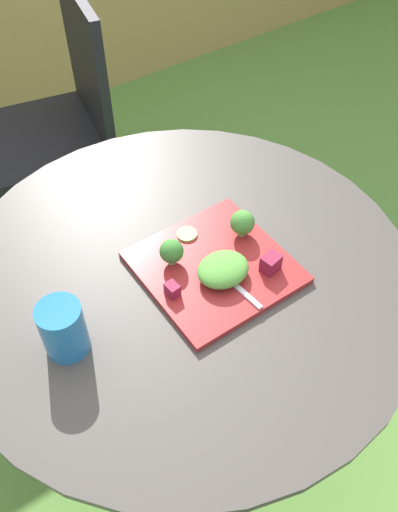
{
  "coord_description": "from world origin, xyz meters",
  "views": [
    {
      "loc": [
        -0.39,
        -0.61,
        1.58
      ],
      "look_at": [
        0.03,
        -0.02,
        0.76
      ],
      "focal_mm": 38.56,
      "sensor_mm": 36.0,
      "label": 1
    }
  ],
  "objects_px": {
    "salad_plate": "(214,267)",
    "drinking_glass": "(64,331)",
    "patio_chair": "(61,110)",
    "fork": "(228,279)"
  },
  "relations": [
    {
      "from": "salad_plate",
      "to": "drinking_glass",
      "type": "xyz_separation_m",
      "value": [
        -0.33,
        0.0,
        0.04
      ]
    },
    {
      "from": "patio_chair",
      "to": "salad_plate",
      "type": "xyz_separation_m",
      "value": [
        -0.09,
        -0.98,
        0.2
      ]
    },
    {
      "from": "salad_plate",
      "to": "drinking_glass",
      "type": "relative_size",
      "value": 2.57
    },
    {
      "from": "drinking_glass",
      "to": "patio_chair",
      "type": "bearing_deg",
      "value": 67.08
    },
    {
      "from": "patio_chair",
      "to": "salad_plate",
      "type": "relative_size",
      "value": 3.15
    },
    {
      "from": "patio_chair",
      "to": "fork",
      "type": "distance_m",
      "value": 1.05
    },
    {
      "from": "salad_plate",
      "to": "fork",
      "type": "bearing_deg",
      "value": -90.85
    },
    {
      "from": "salad_plate",
      "to": "fork",
      "type": "xyz_separation_m",
      "value": [
        -0.0,
        -0.05,
        0.01
      ]
    },
    {
      "from": "drinking_glass",
      "to": "fork",
      "type": "distance_m",
      "value": 0.33
    },
    {
      "from": "patio_chair",
      "to": "salad_plate",
      "type": "height_order",
      "value": "patio_chair"
    }
  ]
}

